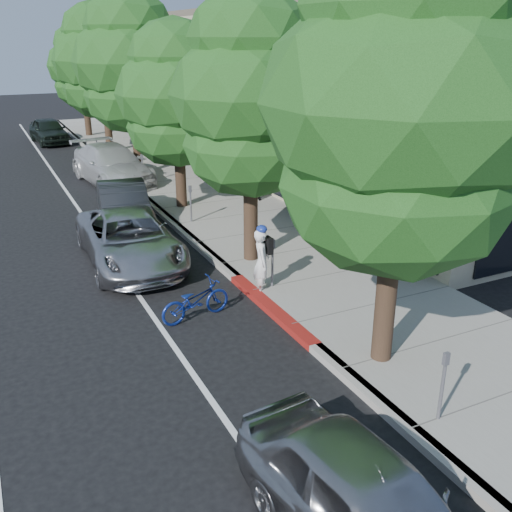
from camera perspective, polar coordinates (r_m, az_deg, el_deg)
ground at (r=12.85m, az=3.59°, el=-7.35°), size 120.00×120.00×0.00m
sidewalk at (r=20.39m, az=-1.83°, el=3.93°), size 4.60×56.00×0.15m
curb at (r=19.60m, az=-7.97°, el=3.02°), size 0.30×56.00×0.15m
curb_red_segment at (r=13.59m, az=1.52°, el=-5.27°), size 0.32×4.00×0.15m
storefront_building at (r=31.79m, az=2.85°, el=16.47°), size 10.00×36.00×7.00m
street_tree_0 at (r=10.23m, az=14.50°, el=14.03°), size 4.99×4.99×8.07m
street_tree_1 at (r=15.32m, az=-0.58°, el=15.48°), size 4.25×4.25×7.36m
street_tree_2 at (r=20.92m, az=-7.95°, el=15.58°), size 4.30×4.30×6.77m
street_tree_3 at (r=26.61m, az=-12.38°, el=18.20°), size 5.08×5.08×8.05m
street_tree_4 at (r=32.46m, az=-15.15°, el=18.21°), size 5.14×5.14×7.89m
street_tree_5 at (r=38.37m, az=-17.00°, el=17.62°), size 4.20×4.20×6.93m
cyclist at (r=14.19m, az=0.57°, el=-0.63°), size 0.59×0.72×1.71m
bicycle at (r=13.16m, az=-6.08°, el=-4.45°), size 1.83×0.91×0.92m
silver_suv at (r=16.56m, az=-12.54°, el=1.63°), size 2.57×5.28×1.45m
dark_sedan at (r=19.96m, az=-13.09°, el=4.98°), size 2.15×4.62×1.46m
white_pickup at (r=26.04m, az=-14.24°, el=8.83°), size 2.97×5.92×1.65m
dark_suv_far at (r=37.33m, az=-20.01°, el=11.69°), size 2.13×4.47×1.48m
near_car_a at (r=7.79m, az=11.09°, el=-23.41°), size 2.15×4.37×1.43m
pedestrian at (r=21.97m, az=-0.53°, el=7.81°), size 0.87×0.69×1.76m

